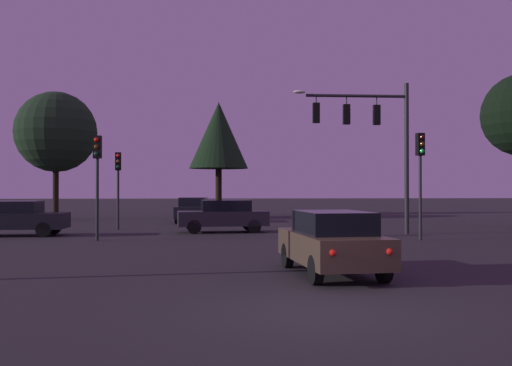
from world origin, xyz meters
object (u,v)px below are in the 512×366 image
(traffic_signal_mast_arm, at_px, (372,130))
(tree_left_far, at_px, (56,132))
(traffic_light_corner_left, at_px, (118,175))
(tree_behind_sign, at_px, (219,136))
(car_crossing_left, at_px, (223,215))
(car_nearside_lane, at_px, (332,242))
(traffic_light_median, at_px, (420,164))
(car_far_lane, at_px, (193,209))
(traffic_light_corner_right, at_px, (97,166))
(car_crossing_right, at_px, (15,218))

(traffic_signal_mast_arm, xyz_separation_m, tree_left_far, (-17.57, 13.23, 1.09))
(traffic_light_corner_left, height_order, tree_behind_sign, tree_behind_sign)
(traffic_light_corner_left, xyz_separation_m, car_crossing_left, (5.24, -2.05, -1.97))
(traffic_signal_mast_arm, height_order, car_nearside_lane, traffic_signal_mast_arm)
(car_crossing_left, bearing_deg, tree_left_far, 133.35)
(traffic_signal_mast_arm, distance_m, traffic_light_corner_left, 12.63)
(traffic_signal_mast_arm, distance_m, car_nearside_lane, 12.98)
(traffic_light_median, height_order, tree_left_far, tree_left_far)
(car_nearside_lane, relative_size, car_far_lane, 0.91)
(traffic_light_corner_left, height_order, traffic_light_corner_right, traffic_light_corner_right)
(car_nearside_lane, xyz_separation_m, tree_behind_sign, (-2.43, 31.05, 5.44))
(car_crossing_left, xyz_separation_m, car_crossing_right, (-9.09, -1.37, -0.00))
(traffic_light_corner_right, distance_m, tree_left_far, 16.81)
(traffic_light_corner_right, xyz_separation_m, car_far_lane, (3.35, 12.04, -2.15))
(car_far_lane, distance_m, tree_behind_sign, 11.22)
(traffic_light_corner_right, bearing_deg, car_crossing_left, 38.08)
(traffic_light_corner_left, distance_m, car_far_lane, 7.27)
(car_nearside_lane, distance_m, tree_behind_sign, 31.61)
(traffic_signal_mast_arm, relative_size, car_crossing_right, 1.57)
(traffic_light_corner_right, relative_size, tree_left_far, 0.49)
(tree_behind_sign, bearing_deg, traffic_light_median, -70.69)
(traffic_light_corner_right, xyz_separation_m, car_crossing_left, (5.05, 3.96, -2.16))
(traffic_light_corner_right, relative_size, tree_behind_sign, 0.47)
(car_nearside_lane, xyz_separation_m, car_crossing_right, (-11.45, 11.91, 0.00))
(car_nearside_lane, relative_size, car_crossing_right, 0.97)
(traffic_light_median, distance_m, tree_left_far, 24.89)
(tree_left_far, bearing_deg, tree_behind_sign, 29.87)
(traffic_signal_mast_arm, height_order, traffic_light_median, traffic_signal_mast_arm)
(traffic_light_corner_right, bearing_deg, tree_left_far, 110.66)
(traffic_light_corner_left, distance_m, traffic_light_median, 14.66)
(car_crossing_left, bearing_deg, car_far_lane, 101.91)
(car_nearside_lane, bearing_deg, car_crossing_right, 133.86)
(traffic_signal_mast_arm, bearing_deg, tree_behind_sign, 109.11)
(traffic_light_corner_right, height_order, traffic_light_median, traffic_light_median)
(car_crossing_right, xyz_separation_m, car_far_lane, (7.38, 9.45, 0.00))
(traffic_light_median, height_order, car_far_lane, traffic_light_median)
(tree_left_far, bearing_deg, traffic_light_median, -40.93)
(traffic_light_corner_right, height_order, car_crossing_right, traffic_light_corner_right)
(traffic_light_corner_left, relative_size, traffic_light_corner_right, 0.93)
(traffic_light_corner_right, distance_m, tree_behind_sign, 22.53)
(traffic_light_median, bearing_deg, tree_left_far, 139.07)
(traffic_signal_mast_arm, height_order, car_crossing_left, traffic_signal_mast_arm)
(car_nearside_lane, bearing_deg, traffic_signal_mast_arm, 69.62)
(traffic_signal_mast_arm, distance_m, traffic_light_corner_right, 12.07)
(traffic_light_corner_left, bearing_deg, tree_behind_sign, 71.78)
(traffic_signal_mast_arm, relative_size, traffic_light_median, 1.60)
(car_crossing_right, distance_m, car_far_lane, 12.00)
(tree_behind_sign, xyz_separation_m, tree_left_far, (-10.83, -6.22, -0.43))
(car_crossing_right, bearing_deg, tree_left_far, 97.98)
(car_crossing_right, height_order, car_far_lane, same)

